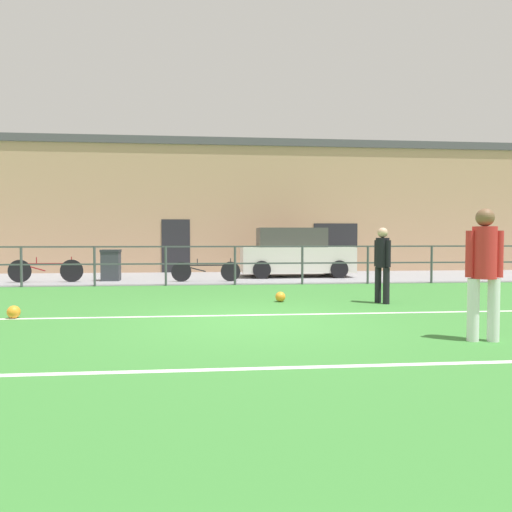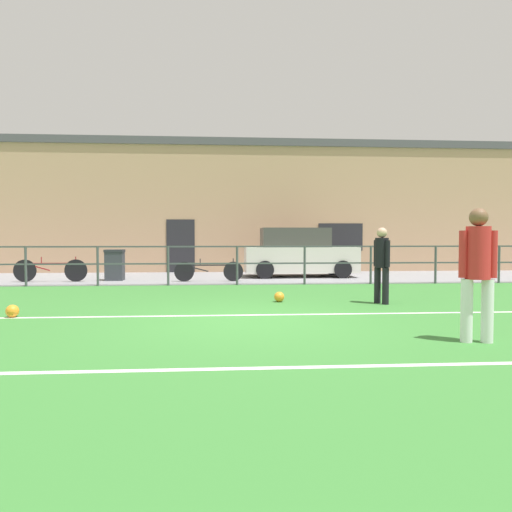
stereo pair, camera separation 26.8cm
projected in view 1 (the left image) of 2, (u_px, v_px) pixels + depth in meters
ground at (254, 322)px, 7.97m from camera, size 60.00×44.00×0.04m
field_line_touchline at (251, 315)px, 8.53m from camera, size 36.00×0.11×0.00m
field_line_hash at (279, 368)px, 5.08m from camera, size 36.00×0.11×0.00m
pavement_strip at (231, 277)px, 16.42m from camera, size 48.00×5.00×0.02m
perimeter_fence at (235, 260)px, 13.90m from camera, size 36.07×0.07×1.15m
clubhouse_facade at (227, 207)px, 19.99m from camera, size 28.00×2.56×5.33m
player_goalkeeper at (382, 260)px, 10.04m from camera, size 0.28×0.41×1.60m
player_striker at (484, 266)px, 6.36m from camera, size 0.48×0.31×1.78m
soccer_ball_match at (280, 297)px, 10.29m from camera, size 0.22×0.22×0.22m
soccer_ball_spare at (14, 312)px, 8.19m from camera, size 0.22×0.22×0.22m
parked_car_red at (295, 254)px, 16.73m from camera, size 3.87×1.79×1.70m
bicycle_parked_0 at (46, 271)px, 14.55m from camera, size 2.23×0.04×0.78m
bicycle_parked_1 at (206, 271)px, 14.81m from camera, size 2.14×0.04×0.72m
trash_bin_0 at (111, 265)px, 15.09m from camera, size 0.59×0.50×0.99m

